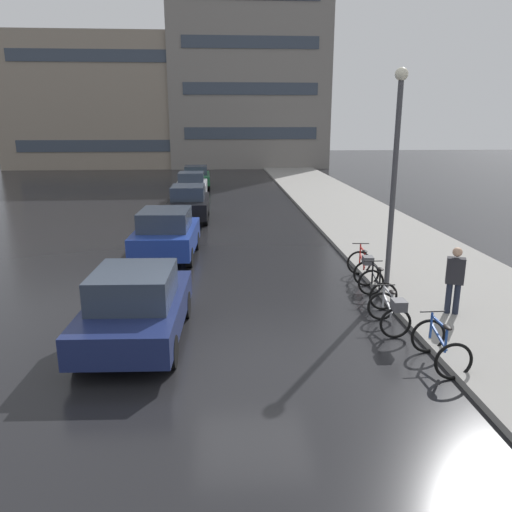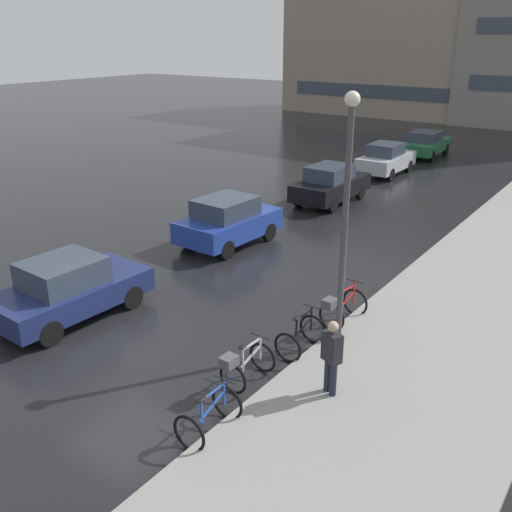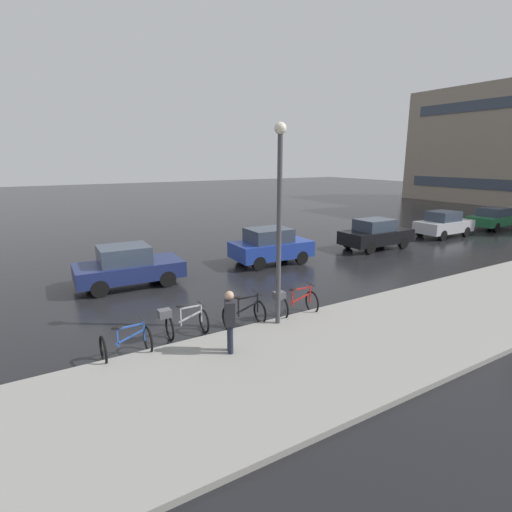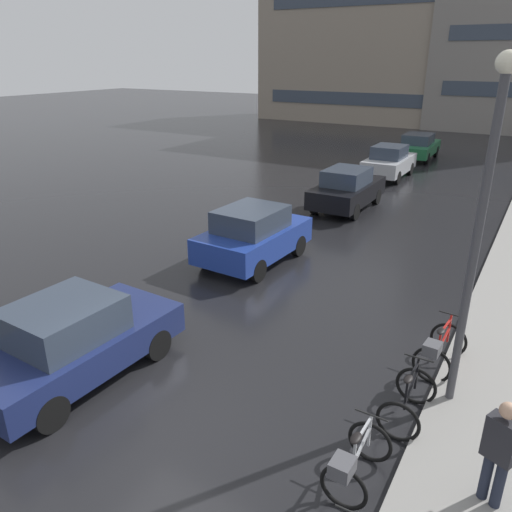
{
  "view_description": "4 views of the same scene",
  "coord_description": "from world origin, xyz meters",
  "px_view_note": "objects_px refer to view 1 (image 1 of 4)",
  "views": [
    {
      "loc": [
        -0.6,
        -9.6,
        4.56
      ],
      "look_at": [
        0.29,
        2.92,
        1.15
      ],
      "focal_mm": 35.0,
      "sensor_mm": 36.0,
      "label": 1
    },
    {
      "loc": [
        9.25,
        -7.66,
        6.92
      ],
      "look_at": [
        1.43,
        3.3,
        1.64
      ],
      "focal_mm": 40.0,
      "sensor_mm": 36.0,
      "label": 2
    },
    {
      "loc": [
        13.05,
        -3.09,
        4.91
      ],
      "look_at": [
        -0.78,
        5.26,
        0.93
      ],
      "focal_mm": 28.0,
      "sensor_mm": 36.0,
      "label": 3
    },
    {
      "loc": [
        4.67,
        -4.83,
        5.75
      ],
      "look_at": [
        -0.48,
        3.9,
        1.68
      ],
      "focal_mm": 35.0,
      "sensor_mm": 36.0,
      "label": 4
    }
  ],
  "objects_px": {
    "bicycle_farthest": "(364,265)",
    "car_silver": "(192,186)",
    "bicycle_second": "(391,311)",
    "car_black": "(189,203)",
    "car_green": "(196,176)",
    "pedestrian": "(455,279)",
    "bicycle_third": "(377,287)",
    "car_navy": "(136,306)",
    "streetlamp": "(395,164)",
    "car_blue": "(166,234)",
    "bicycle_nearest": "(440,346)"
  },
  "relations": [
    {
      "from": "bicycle_third",
      "to": "car_black",
      "type": "distance_m",
      "value": 12.73
    },
    {
      "from": "car_blue",
      "to": "car_silver",
      "type": "bearing_deg",
      "value": 89.29
    },
    {
      "from": "bicycle_second",
      "to": "car_black",
      "type": "distance_m",
      "value": 14.32
    },
    {
      "from": "bicycle_nearest",
      "to": "car_black",
      "type": "height_order",
      "value": "car_black"
    },
    {
      "from": "bicycle_nearest",
      "to": "pedestrian",
      "type": "height_order",
      "value": "pedestrian"
    },
    {
      "from": "car_green",
      "to": "streetlamp",
      "type": "xyz_separation_m",
      "value": [
        6.23,
        -22.83,
        2.73
      ]
    },
    {
      "from": "car_blue",
      "to": "bicycle_farthest",
      "type": "bearing_deg",
      "value": -26.91
    },
    {
      "from": "car_silver",
      "to": "car_black",
      "type": "bearing_deg",
      "value": -88.26
    },
    {
      "from": "car_silver",
      "to": "bicycle_third",
      "type": "bearing_deg",
      "value": -72.31
    },
    {
      "from": "car_blue",
      "to": "streetlamp",
      "type": "bearing_deg",
      "value": -31.47
    },
    {
      "from": "bicycle_third",
      "to": "car_black",
      "type": "bearing_deg",
      "value": 115.57
    },
    {
      "from": "bicycle_second",
      "to": "streetlamp",
      "type": "distance_m",
      "value": 4.1
    },
    {
      "from": "car_navy",
      "to": "car_blue",
      "type": "xyz_separation_m",
      "value": [
        -0.05,
        6.69,
        0.05
      ]
    },
    {
      "from": "car_blue",
      "to": "pedestrian",
      "type": "distance_m",
      "value": 9.41
    },
    {
      "from": "bicycle_nearest",
      "to": "car_navy",
      "type": "bearing_deg",
      "value": 165.56
    },
    {
      "from": "bicycle_farthest",
      "to": "bicycle_third",
      "type": "bearing_deg",
      "value": -94.46
    },
    {
      "from": "car_navy",
      "to": "pedestrian",
      "type": "xyz_separation_m",
      "value": [
        7.23,
        0.73,
        0.2
      ]
    },
    {
      "from": "car_silver",
      "to": "car_green",
      "type": "xyz_separation_m",
      "value": [
        0.0,
        5.83,
        -0.06
      ]
    },
    {
      "from": "bicycle_second",
      "to": "pedestrian",
      "type": "distance_m",
      "value": 1.88
    },
    {
      "from": "bicycle_second",
      "to": "bicycle_nearest",
      "type": "bearing_deg",
      "value": -75.57
    },
    {
      "from": "car_navy",
      "to": "car_blue",
      "type": "relative_size",
      "value": 1.08
    },
    {
      "from": "car_blue",
      "to": "pedestrian",
      "type": "height_order",
      "value": "pedestrian"
    },
    {
      "from": "car_green",
      "to": "car_navy",
      "type": "bearing_deg",
      "value": -90.25
    },
    {
      "from": "bicycle_nearest",
      "to": "bicycle_second",
      "type": "distance_m",
      "value": 1.69
    },
    {
      "from": "bicycle_nearest",
      "to": "car_navy",
      "type": "relative_size",
      "value": 0.28
    },
    {
      "from": "bicycle_third",
      "to": "streetlamp",
      "type": "distance_m",
      "value": 3.24
    },
    {
      "from": "car_blue",
      "to": "car_green",
      "type": "bearing_deg",
      "value": 89.5
    },
    {
      "from": "bicycle_farthest",
      "to": "pedestrian",
      "type": "bearing_deg",
      "value": -66.08
    },
    {
      "from": "bicycle_third",
      "to": "streetlamp",
      "type": "height_order",
      "value": "streetlamp"
    },
    {
      "from": "car_green",
      "to": "pedestrian",
      "type": "relative_size",
      "value": 2.52
    },
    {
      "from": "bicycle_third",
      "to": "bicycle_farthest",
      "type": "distance_m",
      "value": 1.72
    },
    {
      "from": "bicycle_second",
      "to": "car_black",
      "type": "height_order",
      "value": "car_black"
    },
    {
      "from": "bicycle_farthest",
      "to": "car_silver",
      "type": "height_order",
      "value": "car_silver"
    },
    {
      "from": "bicycle_second",
      "to": "bicycle_farthest",
      "type": "relative_size",
      "value": 0.92
    },
    {
      "from": "car_green",
      "to": "pedestrian",
      "type": "xyz_separation_m",
      "value": [
        7.12,
        -24.88,
        0.24
      ]
    },
    {
      "from": "car_navy",
      "to": "streetlamp",
      "type": "height_order",
      "value": "streetlamp"
    },
    {
      "from": "car_green",
      "to": "bicycle_third",
      "type": "bearing_deg",
      "value": -76.49
    },
    {
      "from": "car_navy",
      "to": "car_silver",
      "type": "height_order",
      "value": "car_silver"
    },
    {
      "from": "bicycle_farthest",
      "to": "pedestrian",
      "type": "relative_size",
      "value": 0.83
    },
    {
      "from": "car_black",
      "to": "pedestrian",
      "type": "bearing_deg",
      "value": -61.39
    },
    {
      "from": "bicycle_farthest",
      "to": "car_silver",
      "type": "xyz_separation_m",
      "value": [
        -5.82,
        16.12,
        0.31
      ]
    },
    {
      "from": "car_black",
      "to": "pedestrian",
      "type": "xyz_separation_m",
      "value": [
        6.93,
        -12.7,
        0.17
      ]
    },
    {
      "from": "bicycle_third",
      "to": "streetlamp",
      "type": "relative_size",
      "value": 0.2
    },
    {
      "from": "car_navy",
      "to": "bicycle_farthest",
      "type": "bearing_deg",
      "value": 31.65
    },
    {
      "from": "car_green",
      "to": "car_black",
      "type": "bearing_deg",
      "value": -89.1
    },
    {
      "from": "bicycle_nearest",
      "to": "bicycle_second",
      "type": "xyz_separation_m",
      "value": [
        -0.42,
        1.63,
        0.1
      ]
    },
    {
      "from": "bicycle_nearest",
      "to": "car_black",
      "type": "relative_size",
      "value": 0.28
    },
    {
      "from": "car_silver",
      "to": "bicycle_farthest",
      "type": "bearing_deg",
      "value": -70.15
    },
    {
      "from": "pedestrian",
      "to": "car_green",
      "type": "bearing_deg",
      "value": 105.96
    },
    {
      "from": "bicycle_nearest",
      "to": "pedestrian",
      "type": "relative_size",
      "value": 0.67
    }
  ]
}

